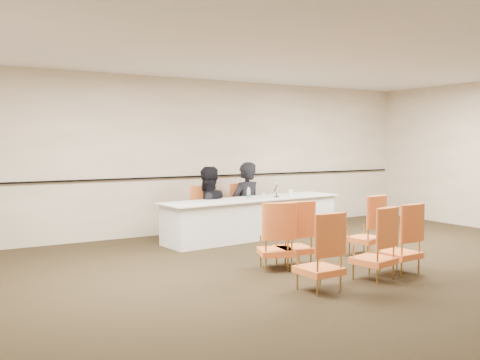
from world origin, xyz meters
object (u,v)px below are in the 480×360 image
Objects in this scene: panel_table at (253,218)px; microphone at (277,190)px; aud_chair_front_left at (276,235)px; aud_chair_front_right at (366,225)px; panelist_main_chair at (246,208)px; aud_chair_back_left at (319,251)px; panelist_second at (207,214)px; coffee_cup at (290,193)px; aud_chair_back_right at (400,238)px; water_bottle at (249,193)px; panelist_main at (246,211)px; aud_chair_front_mid at (294,233)px; panelist_second_chair at (207,212)px; drinking_glass at (263,195)px; aud_chair_back_mid at (374,243)px.

microphone is at bearing -16.67° from panel_table.
aud_chair_front_left and aud_chair_front_right have the same top height.
aud_chair_front_left is 1.00× the size of aud_chair_front_right.
panel_table is 0.61m from panelist_main_chair.
aud_chair_back_left is at bearing -115.65° from panelist_main_chair.
panelist_second reaches higher than coffee_cup.
aud_chair_back_right is at bearing -94.67° from panelist_main_chair.
aud_chair_front_left is at bearing 79.17° from aud_chair_back_left.
panelist_second reaches higher than water_bottle.
panelist_main reaches higher than panelist_second.
microphone is 2.53m from aud_chair_front_mid.
panelist_second_chair is at bearing 140.50° from panel_table.
panelist_second is 2.77m from aud_chair_front_left.
aud_chair_front_left is (-1.24, -2.84, 0.05)m from panelist_main.
aud_chair_front_left is at bearing -103.22° from panelist_second_chair.
panelist_main_chair is at bearing 89.14° from drinking_glass.
water_bottle is 0.23× the size of aud_chair_back_mid.
water_bottle is (0.55, -0.59, 0.37)m from panelist_second_chair.
aud_chair_front_mid and aud_chair_back_mid have the same top height.
water_bottle is 0.36m from drinking_glass.
panel_table is 36.54× the size of drinking_glass.
panelist_main_chair and aud_chair_front_mid have the same top height.
aud_chair_front_right is at bearing -67.55° from water_bottle.
panelist_main_chair is 7.04× the size of coffee_cup.
coffee_cup is (0.60, -0.03, 0.02)m from drinking_glass.
aud_chair_front_mid is (-0.92, -2.21, -0.31)m from drinking_glass.
aud_chair_back_mid is (-0.48, -3.94, 0.00)m from panelist_main_chair.
aud_chair_front_mid is 1.00× the size of aud_chair_back_right.
coffee_cup is (0.60, -0.66, 0.32)m from panelist_main_chair.
aud_chair_back_mid is at bearing -108.11° from coffee_cup.
panelist_main reaches higher than panel_table.
panelist_main_chair is at bearing 62.51° from water_bottle.
microphone reaches higher than panel_table.
panelist_main is 0.05m from panelist_main_chair.
drinking_glass is (0.35, 0.05, -0.06)m from water_bottle.
aud_chair_back_right is at bearing -81.20° from panelist_second_chair.
panelist_main is 1.09× the size of panelist_second.
microphone reaches higher than aud_chair_front_right.
aud_chair_front_mid is (-0.93, -2.84, 0.00)m from panelist_main_chair.
panelist_main_chair is 4.24m from aud_chair_back_left.
water_bottle is at bearing 69.92° from aud_chair_back_left.
panel_table is at bearing 160.08° from drinking_glass.
aud_chair_front_right is at bearing 112.18° from panelist_second.
panelist_second is at bearing 100.82° from aud_chair_back_right.
aud_chair_back_left is 1.00× the size of aud_chair_back_right.
microphone reaches higher than coffee_cup.
aud_chair_back_mid is 0.59m from aud_chair_back_right.
aud_chair_back_right is at bearing -75.76° from microphone.
microphone is 0.29× the size of aud_chair_front_mid.
aud_chair_back_mid is (-0.47, -3.31, -0.31)m from drinking_glass.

